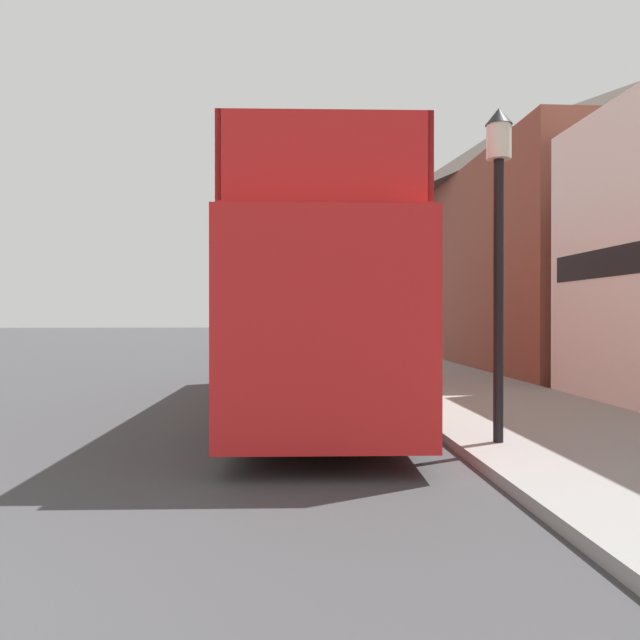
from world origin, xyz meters
TOP-DOWN VIEW (x-y plane):
  - ground_plane at (0.00, 21.00)m, footprint 144.00×144.00m
  - sidewalk at (7.78, 18.00)m, footprint 3.85×108.00m
  - brick_terrace_rear at (12.71, 23.04)m, footprint 6.00×22.92m
  - tour_bus at (4.27, 9.50)m, footprint 2.89×11.23m
  - parked_car_ahead_of_bus at (4.73, 17.06)m, footprint 1.88×4.58m
  - lamp_post_nearest at (6.42, 5.21)m, footprint 0.35×0.35m
  - lamp_post_second at (6.49, 14.57)m, footprint 0.35×0.35m

SIDE VIEW (x-z plane):
  - ground_plane at x=0.00m, z-range 0.00..0.00m
  - sidewalk at x=7.78m, z-range 0.00..0.14m
  - parked_car_ahead_of_bus at x=4.73m, z-range -0.05..1.36m
  - tour_bus at x=4.27m, z-range -0.15..3.98m
  - lamp_post_nearest at x=6.42m, z-range 0.99..5.36m
  - lamp_post_second at x=6.49m, z-range 1.05..5.88m
  - brick_terrace_rear at x=12.71m, z-range 0.00..9.57m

